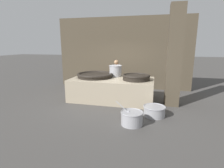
# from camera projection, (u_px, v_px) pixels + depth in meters

# --- Properties ---
(ground_plane) EXTENTS (60.00, 60.00, 0.00)m
(ground_plane) POSITION_uv_depth(u_px,v_px,m) (112.00, 100.00, 7.27)
(ground_plane) COLOR #474442
(back_wall) EXTENTS (6.89, 0.24, 3.60)m
(back_wall) POSITION_uv_depth(u_px,v_px,m) (123.00, 53.00, 9.05)
(back_wall) COLOR #4C4233
(back_wall) RESTS_ON ground_plane
(support_pillar) EXTENTS (0.50, 0.50, 3.60)m
(support_pillar) POSITION_uv_depth(u_px,v_px,m) (174.00, 57.00, 6.25)
(support_pillar) COLOR #4C4233
(support_pillar) RESTS_ON ground_plane
(hearth_platform) EXTENTS (3.33, 1.70, 0.88)m
(hearth_platform) POSITION_uv_depth(u_px,v_px,m) (112.00, 89.00, 7.17)
(hearth_platform) COLOR tan
(hearth_platform) RESTS_ON ground_plane
(giant_wok_near) EXTENTS (1.52, 1.52, 0.18)m
(giant_wok_near) POSITION_uv_depth(u_px,v_px,m) (95.00, 75.00, 7.37)
(giant_wok_near) COLOR black
(giant_wok_near) RESTS_ON hearth_platform
(giant_wok_far) EXTENTS (1.08, 1.08, 0.21)m
(giant_wok_far) POSITION_uv_depth(u_px,v_px,m) (136.00, 77.00, 6.79)
(giant_wok_far) COLOR black
(giant_wok_far) RESTS_ON hearth_platform
(stock_pot) EXTENTS (0.56, 0.56, 0.48)m
(stock_pot) POSITION_uv_depth(u_px,v_px,m) (115.00, 71.00, 7.54)
(stock_pot) COLOR #9E9EA3
(stock_pot) RESTS_ON hearth_platform
(cook) EXTENTS (0.42, 0.60, 1.53)m
(cook) POSITION_uv_depth(u_px,v_px,m) (116.00, 75.00, 8.37)
(cook) COLOR #9E7551
(cook) RESTS_ON ground_plane
(prep_bowl_vegetables) EXTENTS (0.82, 0.64, 0.63)m
(prep_bowl_vegetables) POSITION_uv_depth(u_px,v_px,m) (132.00, 118.00, 4.94)
(prep_bowl_vegetables) COLOR #9E9EA3
(prep_bowl_vegetables) RESTS_ON ground_plane
(prep_bowl_meat) EXTENTS (0.70, 0.70, 0.33)m
(prep_bowl_meat) POSITION_uv_depth(u_px,v_px,m) (154.00, 111.00, 5.55)
(prep_bowl_meat) COLOR #9E9EA3
(prep_bowl_meat) RESTS_ON ground_plane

